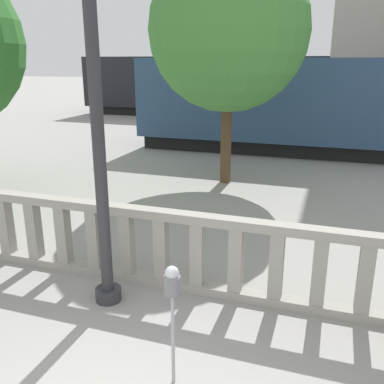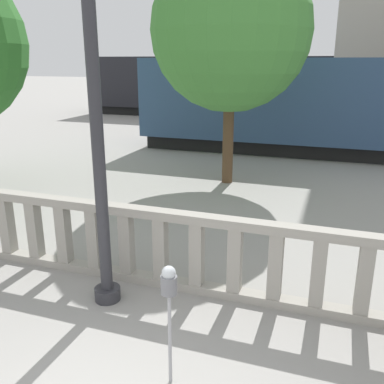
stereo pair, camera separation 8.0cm
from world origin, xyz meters
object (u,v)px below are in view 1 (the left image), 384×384
Objects in this scene: parking_meter at (172,290)px; tree_right at (229,31)px; lamppost at (98,136)px; train_far at (294,87)px.

tree_right is at bearing 100.37° from parking_meter.
lamppost is 21.85m from train_far.
train_far is 15.00m from tree_right.
parking_meter is at bearing -79.63° from tree_right.
train_far is (-1.07, 23.15, 0.76)m from parking_meter.
parking_meter is 0.05× the size of train_far.
parking_meter is at bearing -40.04° from lamppost.
lamppost is at bearing -90.38° from tree_right.
tree_right is (-1.53, 8.35, 3.10)m from parking_meter.
parking_meter is 0.23× the size of tree_right.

